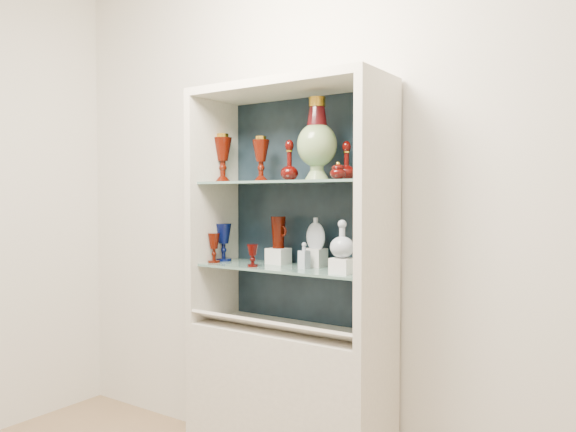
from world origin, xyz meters
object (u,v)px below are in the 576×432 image
Objects in this scene: pedestal_lamp_left at (223,158)px; ruby_pitcher at (278,232)px; lidded_bowl at (338,170)px; cameo_medallion at (366,235)px; ruby_decanter_a at (289,158)px; pedestal_lamp_right at (261,159)px; flat_flask at (316,232)px; ruby_goblet_small at (253,256)px; clear_round_decanter at (342,240)px; ruby_decanter_b at (347,160)px; ruby_goblet_tall at (214,248)px; cobalt_goblet at (224,242)px; enamel_urn at (317,139)px; clear_square_bottle at (304,255)px.

pedestal_lamp_left reaches higher than ruby_pitcher.
lidded_bowl is 0.57× the size of cameo_medallion.
ruby_decanter_a is 1.54× the size of cameo_medallion.
pedestal_lamp_right is 1.47× the size of flat_flask.
ruby_pitcher is at bearing 78.10° from ruby_goblet_small.
flat_flask is 1.09× the size of cameo_medallion.
pedestal_lamp_right is 0.65m from clear_round_decanter.
ruby_goblet_tall is (-0.72, -0.11, -0.44)m from ruby_decanter_b.
cameo_medallion reaches higher than ruby_goblet_tall.
ruby_goblet_tall is 0.56m from flat_flask.
lidded_bowl is at bearing -6.81° from cobalt_goblet.
ruby_decanter_b reaches higher than cameo_medallion.
lidded_bowl is (0.29, -0.05, -0.07)m from ruby_decanter_a.
pedestal_lamp_right is (0.26, -0.00, -0.01)m from pedestal_lamp_left.
cobalt_goblet is at bearing 173.42° from clear_round_decanter.
clear_round_decanter is at bearing -21.83° from enamel_urn.
enamel_urn reaches higher than clear_square_bottle.
lidded_bowl is at bearing -29.68° from flat_flask.
ruby_goblet_tall is 1.22× the size of clear_square_bottle.
ruby_decanter_b is at bearing 99.21° from lidded_bowl.
ruby_pitcher reaches higher than cobalt_goblet.
cobalt_goblet is at bearing 178.16° from enamel_urn.
ruby_pitcher reaches higher than ruby_goblet_tall.
ruby_goblet_small is 0.77× the size of cameo_medallion.
ruby_goblet_tall reaches higher than clear_square_bottle.
pedestal_lamp_right is at bearing 177.54° from enamel_urn.
cobalt_goblet is (-0.73, -0.02, -0.42)m from ruby_decanter_b.
pedestal_lamp_right is at bearing -0.23° from pedestal_lamp_left.
pedestal_lamp_right reaches higher than ruby_goblet_small.
pedestal_lamp_left is 1.65× the size of flat_flask.
cobalt_goblet reaches higher than ruby_goblet_small.
pedestal_lamp_left reaches higher than ruby_decanter_b.
ruby_decanter_b reaches higher than cobalt_goblet.
pedestal_lamp_left is at bearing 158.81° from ruby_goblet_small.
pedestal_lamp_left is at bearing 174.98° from ruby_decanter_a.
flat_flask is 0.28m from clear_round_decanter.
enamel_urn reaches higher than flat_flask.
clear_round_decanter is at bearing 3.05° from ruby_goblet_small.
ruby_decanter_b reaches higher than ruby_pitcher.
ruby_goblet_tall is at bearing -83.26° from pedestal_lamp_left.
flat_flask reaches higher than ruby_goblet_tall.
clear_square_bottle is at bearing -174.35° from cameo_medallion.
ruby_decanter_a reaches higher than lidded_bowl.
cameo_medallion is (0.30, -0.05, 0.00)m from flat_flask.
pedestal_lamp_left is 0.46m from ruby_decanter_a.
ruby_goblet_tall is 1.39× the size of ruby_goblet_small.
pedestal_lamp_left is 0.60m from enamel_urn.
pedestal_lamp_left reaches higher than ruby_goblet_small.
cameo_medallion is (0.07, 0.10, 0.02)m from clear_round_decanter.
pedestal_lamp_left is 1.59× the size of ruby_pitcher.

